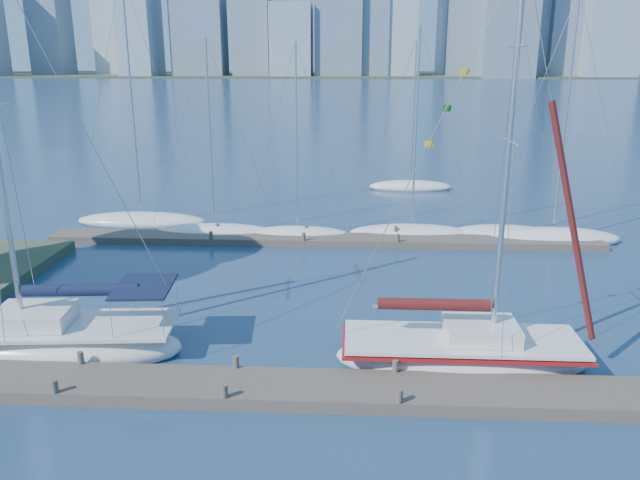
{
  "coord_description": "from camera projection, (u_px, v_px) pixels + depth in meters",
  "views": [
    {
      "loc": [
        3.6,
        -16.63,
        9.85
      ],
      "look_at": [
        2.48,
        4.0,
        3.72
      ],
      "focal_mm": 35.0,
      "sensor_mm": 36.0,
      "label": 1
    }
  ],
  "objects": [
    {
      "name": "ground",
      "position": [
        231.0,
        393.0,
        18.91
      ],
      "size": [
        700.0,
        700.0,
        0.0
      ],
      "primitive_type": "plane",
      "color": "navy",
      "rests_on": "ground"
    },
    {
      "name": "near_dock",
      "position": [
        231.0,
        388.0,
        18.85
      ],
      "size": [
        26.0,
        2.0,
        0.4
      ],
      "primitive_type": "cube",
      "color": "brown",
      "rests_on": "ground"
    },
    {
      "name": "far_dock",
      "position": [
        323.0,
        240.0,
        34.07
      ],
      "size": [
        30.0,
        1.8,
        0.36
      ],
      "primitive_type": "cube",
      "color": "brown",
      "rests_on": "ground"
    },
    {
      "name": "far_shore",
      "position": [
        348.0,
        75.0,
        325.25
      ],
      "size": [
        800.0,
        100.0,
        1.5
      ],
      "primitive_type": "cube",
      "color": "#38472D",
      "rests_on": "ground"
    },
    {
      "name": "sailboat_navy",
      "position": [
        53.0,
        321.0,
        21.24
      ],
      "size": [
        9.04,
        3.65,
        14.93
      ],
      "rotation": [
        0.0,
        0.0,
        0.09
      ],
      "color": "silver",
      "rests_on": "ground"
    },
    {
      "name": "sailboat_maroon",
      "position": [
        463.0,
        336.0,
        20.37
      ],
      "size": [
        8.33,
        2.73,
        13.26
      ],
      "rotation": [
        0.0,
        0.0,
        0.0
      ],
      "color": "silver",
      "rests_on": "ground"
    },
    {
      "name": "bg_boat_0",
      "position": [
        142.0,
        220.0,
        37.79
      ],
      "size": [
        8.07,
        2.99,
        14.65
      ],
      "rotation": [
        0.0,
        0.0,
        -0.1
      ],
      "color": "silver",
      "rests_on": "ground"
    },
    {
      "name": "bg_boat_1",
      "position": [
        215.0,
        232.0,
        35.44
      ],
      "size": [
        7.08,
        2.13,
        11.04
      ],
      "rotation": [
        0.0,
        0.0,
        -0.02
      ],
      "color": "silver",
      "rests_on": "ground"
    },
    {
      "name": "bg_boat_2",
      "position": [
        298.0,
        234.0,
        35.04
      ],
      "size": [
        6.31,
        3.71,
        10.86
      ],
      "rotation": [
        0.0,
        0.0,
        -0.33
      ],
      "color": "silver",
      "rests_on": "ground"
    },
    {
      "name": "bg_boat_3",
      "position": [
        411.0,
        232.0,
        35.25
      ],
      "size": [
        7.32,
        3.82,
        11.61
      ],
      "rotation": [
        0.0,
        0.0,
        -0.27
      ],
      "color": "silver",
      "rests_on": "ground"
    },
    {
      "name": "bg_boat_4",
      "position": [
        502.0,
        233.0,
        35.12
      ],
      "size": [
        5.99,
        2.06,
        12.25
      ],
      "rotation": [
        0.0,
        0.0,
        -0.01
      ],
      "color": "silver",
      "rests_on": "ground"
    },
    {
      "name": "bg_boat_5",
      "position": [
        553.0,
        237.0,
        34.28
      ],
      "size": [
        7.61,
        3.38,
        13.33
      ],
      "rotation": [
        0.0,
        0.0,
        -0.15
      ],
      "color": "silver",
      "rests_on": "ground"
    },
    {
      "name": "bg_boat_7",
      "position": [
        410.0,
        186.0,
        47.74
      ],
      "size": [
        6.47,
        2.6,
        11.24
      ],
      "rotation": [
        0.0,
        0.0,
        0.09
      ],
      "color": "silver",
      "rests_on": "ground"
    }
  ]
}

